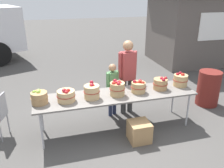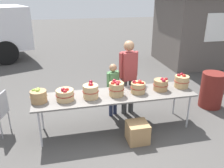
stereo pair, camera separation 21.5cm
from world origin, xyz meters
TOP-DOWN VIEW (x-y plane):
  - ground_plane at (0.00, 0.00)m, footprint 40.00×40.00m
  - market_table at (0.00, 0.00)m, footprint 3.10×0.76m
  - apple_basket_green_0 at (-1.42, -0.00)m, footprint 0.31×0.31m
  - apple_basket_red_0 at (-0.95, -0.04)m, footprint 0.34×0.34m
  - apple_basket_red_1 at (-0.48, -0.04)m, footprint 0.30×0.30m
  - apple_basket_red_2 at (0.01, -0.04)m, footprint 0.30×0.30m
  - apple_basket_red_3 at (0.45, -0.02)m, footprint 0.30×0.30m
  - apple_basket_red_4 at (0.94, 0.01)m, footprint 0.30×0.30m
  - apple_basket_red_5 at (1.42, 0.06)m, footprint 0.31×0.31m
  - vendor_adult at (0.42, 0.58)m, footprint 0.43×0.27m
  - child_customer at (0.08, 0.55)m, footprint 0.29×0.24m
  - food_kiosk at (4.32, 3.95)m, footprint 3.53×2.94m
  - trash_barrel at (2.46, 0.44)m, footprint 0.53×0.53m
  - produce_crate at (0.29, -0.52)m, footprint 0.38×0.38m

SIDE VIEW (x-z plane):
  - ground_plane at x=0.00m, z-range 0.00..0.00m
  - produce_crate at x=0.29m, z-range 0.00..0.38m
  - trash_barrel at x=2.46m, z-range 0.00..0.84m
  - child_customer at x=0.08m, z-range 0.11..1.30m
  - market_table at x=0.00m, z-range 0.34..1.09m
  - apple_basket_red_0 at x=-0.95m, z-range 0.73..0.99m
  - apple_basket_green_0 at x=-1.42m, z-range 0.74..0.99m
  - apple_basket_red_3 at x=0.45m, z-range 0.74..1.00m
  - apple_basket_red_4 at x=0.94m, z-range 0.74..1.00m
  - apple_basket_red_5 at x=1.42m, z-range 0.73..1.02m
  - apple_basket_red_1 at x=-0.48m, z-range 0.73..1.04m
  - apple_basket_red_2 at x=0.01m, z-range 0.74..1.05m
  - vendor_adult at x=0.42m, z-range 0.15..1.81m
  - food_kiosk at x=4.32m, z-range 0.01..2.75m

